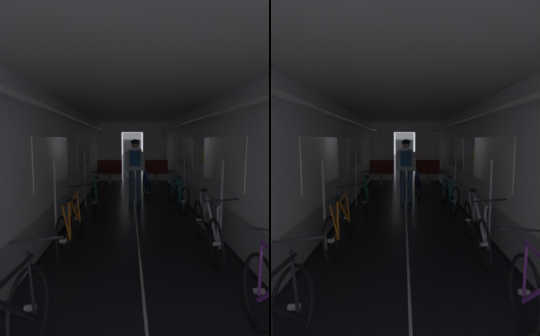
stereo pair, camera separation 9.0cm
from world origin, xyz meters
The scene contains 9 objects.
train_car_shell centered at (0.00, 3.60, 1.70)m, with size 3.14×12.34×2.57m.
bench_seat_far_left centered at (-0.90, 8.07, 0.57)m, with size 0.98×0.51×0.95m.
bench_seat_far_right centered at (0.90, 8.07, 0.57)m, with size 0.98×0.51×0.95m.
bicycle_green centered at (-0.98, 4.29, 0.38)m, with size 0.44×1.69×0.96m.
bicycle_teal centered at (1.04, 4.35, 0.38)m, with size 0.47×1.70×0.96m.
bicycle_silver centered at (1.03, 2.02, 0.38)m, with size 0.44×1.69×0.95m.
bicycle_orange centered at (-1.05, 2.15, 0.38)m, with size 0.44×1.69×0.95m.
person_cyclist_aisle centered at (0.02, 5.11, 1.07)m, with size 0.54×0.40×1.73m.
bicycle_blue_in_aisle centered at (0.34, 5.38, 0.38)m, with size 0.44×1.69×0.93m.
Camera 2 is at (-0.07, -1.66, 1.68)m, focal length 26.93 mm.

